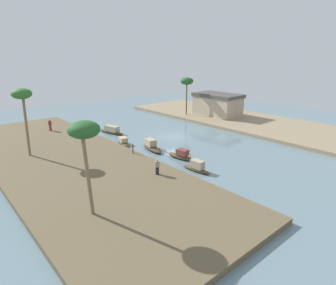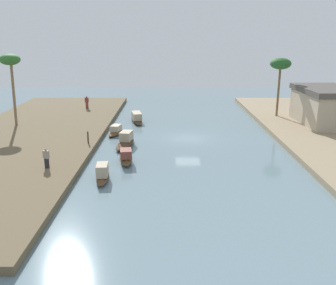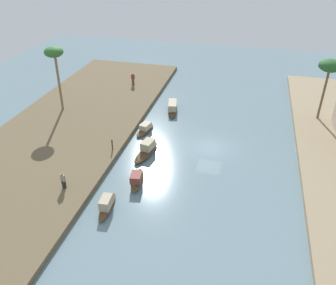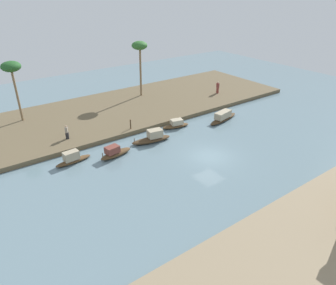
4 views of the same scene
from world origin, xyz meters
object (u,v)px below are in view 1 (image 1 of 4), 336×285
object	(u,v)px
riverside_building	(217,104)
sampan_upstream_small	(197,167)
person_on_near_bank	(157,168)
person_by_mooring	(50,126)
sampan_open_hull	(152,146)
sampan_with_tall_canopy	(123,142)
palm_tree_right_tall	(187,82)
sampan_downstream_large	(181,155)
palm_tree_left_near	(22,97)
mooring_post	(133,149)
palm_tree_left_far	(84,133)
sampan_foreground	(112,130)

from	to	relation	value
riverside_building	sampan_upstream_small	bearing A→B (deg)	-55.47
sampan_upstream_small	person_on_near_bank	bearing A→B (deg)	-109.67
sampan_upstream_small	person_by_mooring	size ratio (longest dim) A/B	2.05
sampan_open_hull	sampan_with_tall_canopy	bearing A→B (deg)	-150.91
sampan_open_hull	palm_tree_right_tall	size ratio (longest dim) A/B	0.64
sampan_open_hull	palm_tree_right_tall	distance (m)	21.88
sampan_downstream_large	sampan_upstream_small	bearing A→B (deg)	-26.71
palm_tree_left_near	riverside_building	xyz separation A→B (m)	(-0.76, 34.34, -4.73)
person_on_near_bank	palm_tree_right_tall	distance (m)	30.03
sampan_open_hull	mooring_post	distance (m)	3.49
palm_tree_left_near	mooring_post	bearing A→B (deg)	52.33
riverside_building	palm_tree_left_near	bearing A→B (deg)	-89.70
sampan_open_hull	mooring_post	world-z (taller)	mooring_post
sampan_upstream_small	person_by_mooring	bearing A→B (deg)	-170.48
sampan_open_hull	palm_tree_right_tall	xyz separation A→B (m)	(-11.59, 17.48, 6.21)
mooring_post	riverside_building	xyz separation A→B (m)	(-8.02, 24.95, 1.51)
sampan_upstream_small	sampan_open_hull	bearing A→B (deg)	170.58
palm_tree_left_far	palm_tree_right_tall	bearing A→B (deg)	125.01
palm_tree_left_near	sampan_foreground	bearing A→B (deg)	106.44
sampan_downstream_large	person_on_near_bank	world-z (taller)	person_on_near_bank
palm_tree_left_near	palm_tree_left_far	world-z (taller)	palm_tree_left_near
sampan_with_tall_canopy	mooring_post	world-z (taller)	mooring_post
sampan_with_tall_canopy	sampan_open_hull	distance (m)	4.58
sampan_open_hull	riverside_building	xyz separation A→B (m)	(-7.29, 21.58, 2.09)
sampan_foreground	person_by_mooring	xyz separation A→B (m)	(-5.95, -7.21, 0.81)
palm_tree_right_tall	palm_tree_left_far	bearing A→B (deg)	-54.99
person_on_near_bank	riverside_building	bearing A→B (deg)	55.47
sampan_upstream_small	sampan_with_tall_canopy	xyz separation A→B (m)	(-12.94, -0.79, -0.09)
sampan_with_tall_canopy	person_by_mooring	world-z (taller)	person_by_mooring
person_by_mooring	palm_tree_left_far	distance (m)	27.59
person_by_mooring	palm_tree_right_tall	distance (m)	25.51
sampan_upstream_small	mooring_post	size ratio (longest dim) A/B	3.24
sampan_upstream_small	person_on_near_bank	world-z (taller)	person_on_near_bank
sampan_with_tall_canopy	riverside_building	bearing A→B (deg)	109.40
sampan_foreground	sampan_open_hull	bearing A→B (deg)	-13.18
sampan_foreground	riverside_building	bearing A→B (deg)	69.83
sampan_upstream_small	person_by_mooring	world-z (taller)	person_by_mooring
sampan_open_hull	palm_tree_left_near	world-z (taller)	palm_tree_left_near
sampan_open_hull	mooring_post	xyz separation A→B (m)	(0.72, -3.36, 0.58)
person_on_near_bank	palm_tree_right_tall	bearing A→B (deg)	66.70
person_on_near_bank	palm_tree_right_tall	world-z (taller)	palm_tree_right_tall
sampan_foreground	riverside_building	world-z (taller)	riverside_building
person_on_near_bank	sampan_with_tall_canopy	bearing A→B (deg)	99.68
person_by_mooring	sampan_upstream_small	bearing A→B (deg)	-63.57
sampan_downstream_large	sampan_open_hull	world-z (taller)	sampan_open_hull
sampan_upstream_small	palm_tree_right_tall	xyz separation A→B (m)	(-20.21, 18.20, 6.22)
mooring_post	palm_tree_right_tall	xyz separation A→B (m)	(-12.32, 20.85, 5.63)
sampan_with_tall_canopy	palm_tree_right_tall	distance (m)	21.29
sampan_with_tall_canopy	sampan_foreground	distance (m)	6.27
person_by_mooring	mooring_post	world-z (taller)	person_by_mooring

